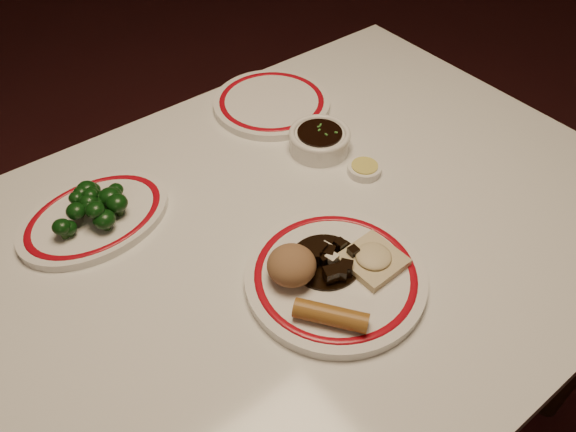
# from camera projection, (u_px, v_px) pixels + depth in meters

# --- Properties ---
(ground) EXTENTS (7.00, 7.00, 0.00)m
(ground) POSITION_uv_depth(u_px,v_px,m) (301.00, 415.00, 1.51)
(ground) COLOR black
(ground) RESTS_ON ground
(dining_table) EXTENTS (1.20, 0.90, 0.75)m
(dining_table) POSITION_uv_depth(u_px,v_px,m) (306.00, 255.00, 1.04)
(dining_table) COLOR silver
(dining_table) RESTS_ON ground
(main_plate) EXTENTS (0.34, 0.34, 0.02)m
(main_plate) POSITION_uv_depth(u_px,v_px,m) (335.00, 277.00, 0.87)
(main_plate) COLOR white
(main_plate) RESTS_ON dining_table
(rice_mound) EXTENTS (0.08, 0.08, 0.05)m
(rice_mound) POSITION_uv_depth(u_px,v_px,m) (292.00, 265.00, 0.85)
(rice_mound) COLOR #8D6342
(rice_mound) RESTS_ON main_plate
(spring_roll) EXTENTS (0.09, 0.10, 0.03)m
(spring_roll) POSITION_uv_depth(u_px,v_px,m) (331.00, 315.00, 0.80)
(spring_roll) COLOR #956124
(spring_roll) RESTS_ON main_plate
(fried_wonton) EXTENTS (0.09, 0.09, 0.02)m
(fried_wonton) POSITION_uv_depth(u_px,v_px,m) (373.00, 259.00, 0.88)
(fried_wonton) COLOR beige
(fried_wonton) RESTS_ON main_plate
(stirfry_heap) EXTENTS (0.11, 0.11, 0.03)m
(stirfry_heap) POSITION_uv_depth(u_px,v_px,m) (327.00, 259.00, 0.88)
(stirfry_heap) COLOR black
(stirfry_heap) RESTS_ON main_plate
(broccoli_plate) EXTENTS (0.28, 0.25, 0.02)m
(broccoli_plate) POSITION_uv_depth(u_px,v_px,m) (95.00, 217.00, 0.97)
(broccoli_plate) COLOR white
(broccoli_plate) RESTS_ON dining_table
(broccoli_pile) EXTENTS (0.14, 0.11, 0.05)m
(broccoli_pile) POSITION_uv_depth(u_px,v_px,m) (94.00, 203.00, 0.95)
(broccoli_pile) COLOR #23471C
(broccoli_pile) RESTS_ON broccoli_plate
(soy_bowl) EXTENTS (0.12, 0.12, 0.04)m
(soy_bowl) POSITION_uv_depth(u_px,v_px,m) (319.00, 141.00, 1.10)
(soy_bowl) COLOR white
(soy_bowl) RESTS_ON dining_table
(sweet_sour_dish) EXTENTS (0.06, 0.06, 0.02)m
(sweet_sour_dish) POSITION_uv_depth(u_px,v_px,m) (333.00, 132.00, 1.14)
(sweet_sour_dish) COLOR white
(sweet_sour_dish) RESTS_ON dining_table
(mustard_dish) EXTENTS (0.06, 0.06, 0.02)m
(mustard_dish) POSITION_uv_depth(u_px,v_px,m) (364.00, 169.00, 1.06)
(mustard_dish) COLOR white
(mustard_dish) RESTS_ON dining_table
(far_plate) EXTENTS (0.32, 0.32, 0.02)m
(far_plate) POSITION_uv_depth(u_px,v_px,m) (272.00, 103.00, 1.21)
(far_plate) COLOR white
(far_plate) RESTS_ON dining_table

